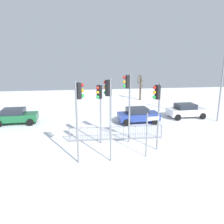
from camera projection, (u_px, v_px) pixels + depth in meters
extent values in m
plane|color=white|center=(122.00, 153.00, 14.27)|extent=(60.00, 60.00, 0.00)
cylinder|color=slate|center=(129.00, 109.00, 15.45)|extent=(0.11, 0.11, 4.97)
cube|color=black|center=(128.00, 82.00, 14.94)|extent=(0.26, 0.35, 0.90)
sphere|color=red|center=(124.00, 77.00, 14.80)|extent=(0.20, 0.20, 0.20)
sphere|color=orange|center=(124.00, 82.00, 14.88)|extent=(0.20, 0.20, 0.20)
sphere|color=green|center=(124.00, 86.00, 14.95)|extent=(0.20, 0.20, 0.20)
cylinder|color=slate|center=(77.00, 124.00, 12.37)|extent=(0.11, 0.11, 4.79)
cube|color=black|center=(78.00, 91.00, 12.03)|extent=(0.35, 0.39, 0.90)
sphere|color=red|center=(82.00, 85.00, 12.12)|extent=(0.20, 0.20, 0.20)
sphere|color=orange|center=(82.00, 90.00, 12.19)|extent=(0.20, 0.20, 0.20)
sphere|color=green|center=(82.00, 96.00, 12.26)|extent=(0.20, 0.20, 0.20)
cylinder|color=slate|center=(101.00, 114.00, 15.36)|extent=(0.11, 0.11, 4.32)
cube|color=black|center=(99.00, 92.00, 14.83)|extent=(0.39, 0.36, 0.90)
sphere|color=red|center=(98.00, 88.00, 14.53)|extent=(0.20, 0.20, 0.20)
sphere|color=orange|center=(98.00, 92.00, 14.60)|extent=(0.20, 0.20, 0.20)
sphere|color=green|center=(98.00, 97.00, 14.67)|extent=(0.20, 0.20, 0.20)
cylinder|color=slate|center=(111.00, 121.00, 12.55)|extent=(0.11, 0.11, 4.92)
cube|color=black|center=(108.00, 88.00, 12.21)|extent=(0.39, 0.37, 0.90)
sphere|color=red|center=(105.00, 82.00, 12.31)|extent=(0.20, 0.20, 0.20)
sphere|color=orange|center=(105.00, 88.00, 12.38)|extent=(0.20, 0.20, 0.20)
sphere|color=green|center=(105.00, 93.00, 12.45)|extent=(0.20, 0.20, 0.20)
cylinder|color=slate|center=(158.00, 118.00, 14.23)|extent=(0.11, 0.11, 4.46)
cube|color=black|center=(158.00, 92.00, 13.76)|extent=(0.30, 0.37, 0.90)
sphere|color=red|center=(155.00, 88.00, 13.58)|extent=(0.20, 0.20, 0.20)
sphere|color=orange|center=(154.00, 92.00, 13.65)|extent=(0.20, 0.20, 0.20)
sphere|color=green|center=(154.00, 97.00, 13.72)|extent=(0.20, 0.20, 0.20)
cylinder|color=slate|center=(147.00, 135.00, 13.39)|extent=(0.09, 0.09, 2.80)
cube|color=white|center=(154.00, 119.00, 13.21)|extent=(0.70, 0.05, 0.22)
cube|color=slate|center=(116.00, 127.00, 16.20)|extent=(6.94, 0.32, 0.04)
cube|color=slate|center=(116.00, 139.00, 16.42)|extent=(6.94, 0.32, 0.04)
cylinder|color=slate|center=(70.00, 135.00, 15.96)|extent=(0.02, 0.02, 1.05)
cylinder|color=slate|center=(73.00, 135.00, 15.98)|extent=(0.02, 0.02, 1.05)
cylinder|color=slate|center=(75.00, 135.00, 16.00)|extent=(0.02, 0.02, 1.05)
cylinder|color=slate|center=(78.00, 135.00, 16.02)|extent=(0.02, 0.02, 1.05)
cylinder|color=slate|center=(80.00, 135.00, 16.04)|extent=(0.02, 0.02, 1.05)
cylinder|color=slate|center=(83.00, 135.00, 16.06)|extent=(0.02, 0.02, 1.05)
cylinder|color=slate|center=(85.00, 135.00, 16.08)|extent=(0.02, 0.02, 1.05)
cylinder|color=slate|center=(88.00, 135.00, 16.10)|extent=(0.02, 0.02, 1.05)
cylinder|color=slate|center=(90.00, 135.00, 16.12)|extent=(0.02, 0.02, 1.05)
cylinder|color=slate|center=(93.00, 134.00, 16.13)|extent=(0.02, 0.02, 1.05)
cylinder|color=slate|center=(95.00, 134.00, 16.15)|extent=(0.02, 0.02, 1.05)
cylinder|color=slate|center=(97.00, 134.00, 16.17)|extent=(0.02, 0.02, 1.05)
cylinder|color=slate|center=(100.00, 134.00, 16.19)|extent=(0.02, 0.02, 1.05)
cylinder|color=slate|center=(102.00, 134.00, 16.21)|extent=(0.02, 0.02, 1.05)
cylinder|color=slate|center=(105.00, 134.00, 16.23)|extent=(0.02, 0.02, 1.05)
cylinder|color=slate|center=(107.00, 134.00, 16.25)|extent=(0.02, 0.02, 1.05)
cylinder|color=slate|center=(109.00, 134.00, 16.27)|extent=(0.02, 0.02, 1.05)
cylinder|color=slate|center=(112.00, 134.00, 16.29)|extent=(0.02, 0.02, 1.05)
cylinder|color=slate|center=(114.00, 134.00, 16.30)|extent=(0.02, 0.02, 1.05)
cylinder|color=slate|center=(116.00, 134.00, 16.32)|extent=(0.02, 0.02, 1.05)
cylinder|color=slate|center=(119.00, 133.00, 16.34)|extent=(0.02, 0.02, 1.05)
cylinder|color=slate|center=(121.00, 133.00, 16.36)|extent=(0.02, 0.02, 1.05)
cylinder|color=slate|center=(124.00, 133.00, 16.38)|extent=(0.02, 0.02, 1.05)
cylinder|color=slate|center=(126.00, 133.00, 16.40)|extent=(0.02, 0.02, 1.05)
cylinder|color=slate|center=(128.00, 133.00, 16.42)|extent=(0.02, 0.02, 1.05)
cylinder|color=slate|center=(131.00, 133.00, 16.44)|extent=(0.02, 0.02, 1.05)
cylinder|color=slate|center=(133.00, 133.00, 16.46)|extent=(0.02, 0.02, 1.05)
cylinder|color=slate|center=(135.00, 133.00, 16.48)|extent=(0.02, 0.02, 1.05)
cylinder|color=slate|center=(138.00, 133.00, 16.49)|extent=(0.02, 0.02, 1.05)
cylinder|color=slate|center=(140.00, 133.00, 16.51)|extent=(0.02, 0.02, 1.05)
cylinder|color=slate|center=(142.00, 133.00, 16.53)|extent=(0.02, 0.02, 1.05)
cylinder|color=slate|center=(144.00, 133.00, 16.55)|extent=(0.02, 0.02, 1.05)
cylinder|color=slate|center=(147.00, 132.00, 16.57)|extent=(0.02, 0.02, 1.05)
cylinder|color=slate|center=(149.00, 132.00, 16.59)|extent=(0.02, 0.02, 1.05)
cylinder|color=slate|center=(151.00, 132.00, 16.61)|extent=(0.02, 0.02, 1.05)
cylinder|color=slate|center=(154.00, 132.00, 16.63)|extent=(0.02, 0.02, 1.05)
cylinder|color=slate|center=(156.00, 132.00, 16.65)|extent=(0.02, 0.02, 1.05)
cylinder|color=slate|center=(158.00, 132.00, 16.67)|extent=(0.02, 0.02, 1.05)
cylinder|color=slate|center=(160.00, 132.00, 16.68)|extent=(0.02, 0.02, 1.05)
cylinder|color=slate|center=(69.00, 135.00, 15.95)|extent=(0.06, 0.06, 1.05)
cylinder|color=slate|center=(162.00, 132.00, 16.69)|extent=(0.06, 0.06, 1.05)
cube|color=navy|center=(138.00, 116.00, 20.75)|extent=(3.85, 1.81, 0.65)
cube|color=#1E232D|center=(137.00, 111.00, 20.59)|extent=(1.94, 1.55, 0.55)
cylinder|color=black|center=(149.00, 117.00, 21.87)|extent=(0.65, 0.24, 0.64)
cylinder|color=black|center=(155.00, 121.00, 20.25)|extent=(0.65, 0.24, 0.64)
cylinder|color=black|center=(123.00, 118.00, 21.41)|extent=(0.65, 0.24, 0.64)
cylinder|color=black|center=(127.00, 123.00, 19.78)|extent=(0.65, 0.24, 0.64)
cube|color=silver|center=(186.00, 112.00, 22.54)|extent=(3.85, 1.83, 0.65)
cube|color=#1E232D|center=(185.00, 106.00, 22.38)|extent=(1.95, 1.56, 0.55)
cylinder|color=black|center=(194.00, 112.00, 23.67)|extent=(0.65, 0.24, 0.64)
cylinder|color=black|center=(203.00, 116.00, 22.04)|extent=(0.65, 0.24, 0.64)
cylinder|color=black|center=(170.00, 113.00, 23.19)|extent=(0.65, 0.24, 0.64)
cylinder|color=black|center=(178.00, 117.00, 21.57)|extent=(0.65, 0.24, 0.64)
cube|color=#195933|center=(16.00, 117.00, 20.42)|extent=(3.84, 1.80, 0.65)
cube|color=#1E232D|center=(14.00, 111.00, 20.26)|extent=(1.94, 1.55, 0.55)
cylinder|color=black|center=(33.00, 117.00, 21.54)|extent=(0.65, 0.24, 0.64)
cylinder|color=black|center=(30.00, 122.00, 19.91)|extent=(0.65, 0.24, 0.64)
cylinder|color=black|center=(4.00, 119.00, 21.08)|extent=(0.65, 0.24, 0.64)
cylinder|color=slate|center=(221.00, 86.00, 20.61)|extent=(0.14, 0.14, 6.91)
cylinder|color=#473828|center=(140.00, 88.00, 31.97)|extent=(0.26, 0.26, 3.60)
cylinder|color=#473828|center=(141.00, 78.00, 31.29)|extent=(0.79, 0.25, 1.01)
cylinder|color=#473828|center=(140.00, 84.00, 31.39)|extent=(0.94, 0.42, 0.88)
cylinder|color=#473828|center=(138.00, 80.00, 31.73)|extent=(0.23, 0.86, 1.09)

